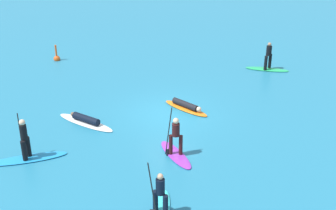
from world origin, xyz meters
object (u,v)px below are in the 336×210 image
at_px(surfer_on_purple_board, 176,145).
at_px(surfer_on_white_board, 86,121).
at_px(surfer_on_orange_board, 186,107).
at_px(marker_buoy, 57,58).
at_px(surfer_on_blue_board, 26,151).
at_px(surfer_on_green_board, 268,62).
at_px(surfer_on_teal_board, 160,205).

height_order(surfer_on_purple_board, surfer_on_white_board, surfer_on_purple_board).
distance_m(surfer_on_purple_board, surfer_on_orange_board, 4.42).
relative_size(surfer_on_purple_board, marker_buoy, 2.20).
xyz_separation_m(surfer_on_blue_board, marker_buoy, (3.92, 11.02, -0.27)).
xyz_separation_m(surfer_on_green_board, surfer_on_orange_board, (-6.96, -2.58, -0.35)).
relative_size(surfer_on_teal_board, surfer_on_orange_board, 0.98).
height_order(surfer_on_blue_board, marker_buoy, surfer_on_blue_board).
xyz_separation_m(surfer_on_purple_board, marker_buoy, (-1.85, 13.45, -0.35)).
distance_m(surfer_on_purple_board, surfer_on_blue_board, 6.27).
bearing_deg(surfer_on_blue_board, surfer_on_white_board, -137.92).
relative_size(surfer_on_teal_board, surfer_on_green_board, 1.10).
xyz_separation_m(surfer_on_purple_board, surfer_on_blue_board, (-5.78, 2.43, -0.08)).
bearing_deg(surfer_on_teal_board, surfer_on_white_board, -145.31).
relative_size(surfer_on_purple_board, surfer_on_teal_board, 0.93).
distance_m(surfer_on_blue_board, surfer_on_white_board, 3.74).
xyz_separation_m(surfer_on_teal_board, surfer_on_blue_board, (-3.56, 5.67, 0.00)).
relative_size(surfer_on_teal_board, surfer_on_white_board, 0.85).
distance_m(surfer_on_white_board, marker_buoy, 9.04).
bearing_deg(surfer_on_purple_board, surfer_on_orange_board, -34.44).
height_order(surfer_on_teal_board, surfer_on_white_board, surfer_on_teal_board).
height_order(surfer_on_blue_board, surfer_on_orange_board, surfer_on_blue_board).
bearing_deg(surfer_on_white_board, surfer_on_blue_board, 90.80).
bearing_deg(marker_buoy, surfer_on_orange_board, -66.33).
xyz_separation_m(surfer_on_purple_board, surfer_on_orange_board, (2.44, 3.67, -0.36)).
bearing_deg(surfer_on_green_board, surfer_on_orange_board, -120.90).
bearing_deg(surfer_on_green_board, surfer_on_teal_board, -102.00).
distance_m(surfer_on_green_board, surfer_on_white_board, 12.18).
distance_m(surfer_on_green_board, surfer_on_orange_board, 7.44).
bearing_deg(surfer_on_green_board, surfer_on_blue_board, -127.14).
bearing_deg(surfer_on_blue_board, surfer_on_teal_board, 131.46).
bearing_deg(surfer_on_white_board, surfer_on_orange_board, -130.75).
relative_size(surfer_on_green_board, surfer_on_orange_board, 0.89).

